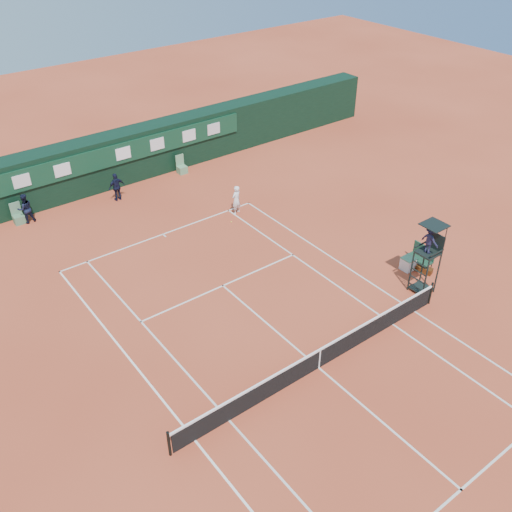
{
  "coord_description": "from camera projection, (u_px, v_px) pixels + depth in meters",
  "views": [
    {
      "loc": [
        -11.15,
        -10.86,
        15.55
      ],
      "look_at": [
        1.57,
        6.0,
        1.2
      ],
      "focal_mm": 40.0,
      "sensor_mm": 36.0,
      "label": 1
    }
  ],
  "objects": [
    {
      "name": "linesman_chair_left",
      "position": [
        19.0,
        218.0,
        30.09
      ],
      "size": [
        0.55,
        0.5,
        1.15
      ],
      "color": "#527E58",
      "rests_on": "ground"
    },
    {
      "name": "court_lines",
      "position": [
        319.0,
        368.0,
        21.47
      ],
      "size": [
        11.05,
        23.85,
        0.01
      ],
      "color": "silver",
      "rests_on": "ground"
    },
    {
      "name": "back_wall",
      "position": [
        102.0,
        162.0,
        32.99
      ],
      "size": [
        40.0,
        1.65,
        3.0
      ],
      "color": "black",
      "rests_on": "ground"
    },
    {
      "name": "umpire_chair",
      "position": [
        430.0,
        245.0,
        24.01
      ],
      "size": [
        0.96,
        0.95,
        3.42
      ],
      "color": "black",
      "rests_on": "ground"
    },
    {
      "name": "tennis_ball",
      "position": [
        231.0,
        222.0,
        30.29
      ],
      "size": [
        0.07,
        0.07,
        0.07
      ],
      "primitive_type": "sphere",
      "color": "yellow",
      "rests_on": "ground"
    },
    {
      "name": "ball_kid_right",
      "position": [
        117.0,
        187.0,
        31.91
      ],
      "size": [
        0.99,
        0.47,
        1.64
      ],
      "primitive_type": "imported",
      "rotation": [
        0.0,
        0.0,
        3.21
      ],
      "color": "black",
      "rests_on": "ground"
    },
    {
      "name": "ground",
      "position": [
        319.0,
        368.0,
        21.47
      ],
      "size": [
        90.0,
        90.0,
        0.0
      ],
      "primitive_type": "plane",
      "color": "#C94E2F",
      "rests_on": "ground"
    },
    {
      "name": "ball_kid_left",
      "position": [
        25.0,
        209.0,
        29.88
      ],
      "size": [
        0.8,
        0.63,
        1.65
      ],
      "primitive_type": "imported",
      "rotation": [
        0.0,
        0.0,
        3.15
      ],
      "color": "black",
      "rests_on": "ground"
    },
    {
      "name": "player_bench",
      "position": [
        422.0,
        256.0,
        26.64
      ],
      "size": [
        0.55,
        1.2,
        1.1
      ],
      "color": "#183C29",
      "rests_on": "ground"
    },
    {
      "name": "linesman_chair_right",
      "position": [
        182.0,
        168.0,
        35.08
      ],
      "size": [
        0.55,
        0.5,
        1.15
      ],
      "color": "#609366",
      "rests_on": "ground"
    },
    {
      "name": "cooler",
      "position": [
        408.0,
        264.0,
        26.57
      ],
      "size": [
        0.57,
        0.57,
        0.65
      ],
      "color": "silver",
      "rests_on": "ground"
    },
    {
      "name": "tennis_net",
      "position": [
        319.0,
        358.0,
        21.18
      ],
      "size": [
        12.9,
        0.1,
        1.1
      ],
      "color": "black",
      "rests_on": "ground"
    },
    {
      "name": "tennis_bag",
      "position": [
        424.0,
        270.0,
        26.49
      ],
      "size": [
        0.53,
        0.8,
        0.28
      ],
      "primitive_type": "cube",
      "rotation": [
        0.0,
        0.0,
        0.3
      ],
      "color": "black",
      "rests_on": "ground"
    },
    {
      "name": "player",
      "position": [
        236.0,
        200.0,
        30.67
      ],
      "size": [
        0.68,
        0.54,
        1.64
      ],
      "primitive_type": "imported",
      "rotation": [
        0.0,
        0.0,
        3.41
      ],
      "color": "white",
      "rests_on": "ground"
    }
  ]
}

